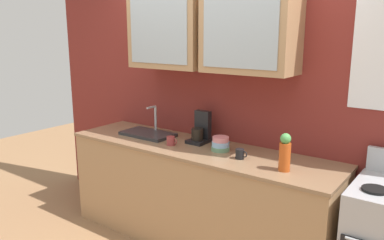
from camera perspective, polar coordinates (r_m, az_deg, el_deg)
The scene contains 8 objects.
back_wall_unit at distance 3.61m, azimuth 3.85°, elevation 6.72°, with size 4.39×0.46×2.83m.
counter at distance 3.63m, azimuth 0.65°, elevation -10.97°, with size 2.58×0.68×0.93m.
sink_faucet at distance 3.87m, azimuth -6.47°, elevation -1.93°, with size 0.52×0.30×0.28m.
bowl_stack at distance 3.36m, azimuth 4.21°, elevation -3.54°, with size 0.16×0.16×0.12m.
vase at distance 2.92m, azimuth 13.48°, elevation -4.67°, with size 0.09×0.09×0.29m.
cup_near_sink at distance 3.51m, azimuth -3.10°, elevation -3.07°, with size 0.11×0.08×0.08m.
cup_near_bowls at distance 3.16m, azimuth 7.06°, elevation -4.97°, with size 0.10×0.07×0.08m.
coffee_maker at distance 3.59m, azimuth 1.24°, elevation -1.58°, with size 0.17×0.20×0.29m.
Camera 1 is at (1.93, -2.70, 1.93)m, focal length 36.34 mm.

